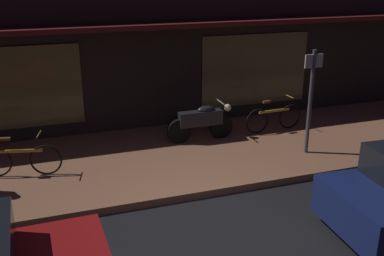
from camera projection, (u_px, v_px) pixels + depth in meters
The scene contains 7 objects.
ground_plane at pixel (214, 226), 7.82m from camera, with size 60.00×60.00×0.00m, color black.
sidewalk_slab at pixel (166, 157), 10.46m from camera, with size 18.00×4.00×0.15m, color brown.
storefront_building at pixel (133, 57), 12.90m from camera, with size 18.00×3.30×3.60m.
motorcycle at pixel (202, 121), 11.14m from camera, with size 1.70×0.55×0.97m.
bicycle_parked at pixel (21, 160), 9.26m from camera, with size 1.62×0.51×0.91m.
bicycle_extra at pixel (274, 118), 11.83m from camera, with size 1.66×0.42×0.91m.
sign_post at pixel (311, 96), 10.11m from camera, with size 0.44×0.09×2.40m.
Camera 1 is at (-2.58, -6.29, 4.24)m, focal length 42.26 mm.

